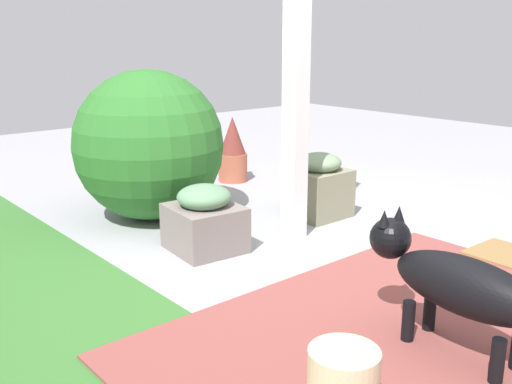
% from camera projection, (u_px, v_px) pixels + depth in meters
% --- Properties ---
extents(ground_plane, '(12.00, 12.00, 0.00)m').
position_uv_depth(ground_plane, '(324.00, 260.00, 3.49)').
color(ground_plane, '#9A99A0').
extents(brick_path, '(1.80, 2.40, 0.02)m').
position_uv_depth(brick_path, '(428.00, 345.00, 2.52)').
color(brick_path, brown).
rests_on(brick_path, ground).
extents(porch_pillar, '(0.13, 0.13, 2.19)m').
position_uv_depth(porch_pillar, '(296.00, 71.00, 3.63)').
color(porch_pillar, white).
rests_on(porch_pillar, ground).
extents(stone_planter_nearest, '(0.37, 0.41, 0.48)m').
position_uv_depth(stone_planter_nearest, '(319.00, 187.00, 4.29)').
color(stone_planter_nearest, gray).
rests_on(stone_planter_nearest, ground).
extents(stone_planter_mid, '(0.48, 0.45, 0.42)m').
position_uv_depth(stone_planter_mid, '(205.00, 220.00, 3.62)').
color(stone_planter_mid, slate).
rests_on(stone_planter_mid, ground).
extents(round_shrub, '(1.09, 1.09, 1.09)m').
position_uv_depth(round_shrub, '(149.00, 145.00, 4.18)').
color(round_shrub, '#2A6826').
rests_on(round_shrub, ground).
extents(terracotta_pot_spiky, '(0.27, 0.27, 0.60)m').
position_uv_depth(terracotta_pot_spiky, '(233.00, 151.00, 5.33)').
color(terracotta_pot_spiky, '#B45941').
rests_on(terracotta_pot_spiky, ground).
extents(dog, '(0.82, 0.24, 0.56)m').
position_uv_depth(dog, '(453.00, 280.00, 2.40)').
color(dog, black).
rests_on(dog, ground).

